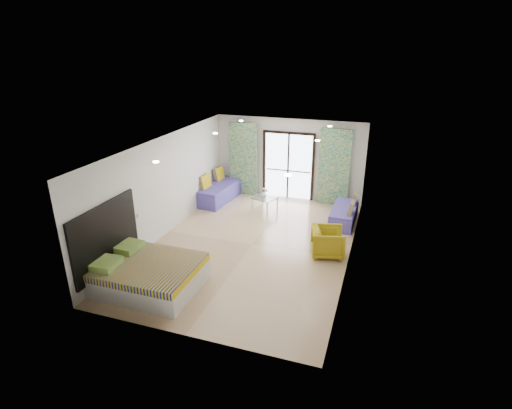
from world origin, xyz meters
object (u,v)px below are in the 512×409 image
(daybed_right, at_px, (344,214))
(bed, at_px, (149,274))
(armchair, at_px, (328,241))
(coffee_table, at_px, (265,199))
(daybed_left, at_px, (219,191))

(daybed_right, bearing_deg, bed, -125.55)
(bed, distance_m, armchair, 4.34)
(bed, relative_size, daybed_right, 1.22)
(coffee_table, xyz_separation_m, armchair, (2.35, -2.29, 0.01))
(bed, distance_m, daybed_left, 5.33)
(daybed_right, height_order, coffee_table, daybed_right)
(daybed_left, xyz_separation_m, coffee_table, (1.73, -0.36, 0.08))
(bed, height_order, armchair, armchair)
(bed, xyz_separation_m, daybed_right, (3.59, 4.79, -0.04))
(bed, bearing_deg, armchair, 37.58)
(daybed_left, distance_m, coffee_table, 1.76)
(bed, relative_size, armchair, 2.65)
(bed, height_order, daybed_left, daybed_left)
(armchair, bearing_deg, daybed_left, 42.43)
(daybed_left, distance_m, armchair, 4.87)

